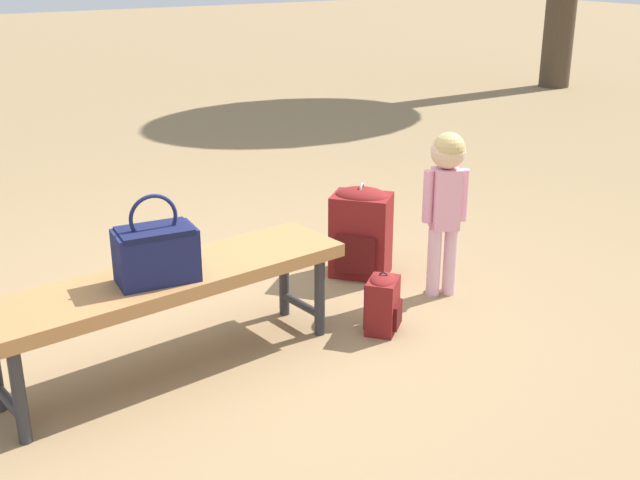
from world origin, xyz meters
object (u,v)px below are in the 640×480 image
backpack_large (361,229)px  backpack_small (383,302)px  park_bench (169,285)px  child_standing (446,189)px  handbag (156,252)px

backpack_large → backpack_small: 0.71m
park_bench → child_standing: 1.51m
child_standing → backpack_small: 0.69m
child_standing → backpack_large: (-0.21, 0.45, -0.31)m
park_bench → backpack_large: backpack_large is taller
backpack_small → child_standing: bearing=20.1°
child_standing → backpack_small: child_standing is taller
handbag → backpack_small: handbag is taller
handbag → child_standing: child_standing is taller
backpack_small → handbag: bearing=173.5°
park_bench → backpack_large: 1.37m
backpack_large → child_standing: bearing=-65.4°
backpack_small → backpack_large: bearing=64.4°
handbag → backpack_large: handbag is taller
handbag → park_bench: bearing=42.5°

